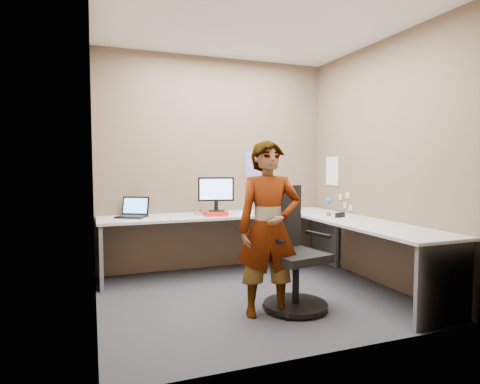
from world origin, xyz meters
name	(u,v)px	position (x,y,z in m)	size (l,w,h in m)	color
ground	(254,297)	(0.00, 0.00, 0.00)	(3.00, 3.00, 0.00)	#232328
wall_back	(216,163)	(0.00, 1.30, 1.35)	(3.00, 3.00, 0.00)	brown
wall_right	(378,163)	(1.50, 0.00, 1.35)	(2.70, 2.70, 0.00)	brown
wall_left	(93,163)	(-1.50, 0.00, 1.35)	(2.70, 2.70, 0.00)	brown
ceiling	(255,23)	(0.00, 0.00, 2.70)	(3.00, 3.00, 0.00)	white
desk	(277,231)	(0.44, 0.39, 0.59)	(2.98, 2.58, 0.73)	#ABABAB
paper_ream	(217,214)	(-0.13, 0.85, 0.76)	(0.27, 0.20, 0.05)	red
monitor	(216,191)	(-0.13, 0.86, 1.02)	(0.42, 0.16, 0.40)	black
laptop	(133,212)	(-1.07, 1.08, 0.79)	(0.41, 0.39, 0.23)	black
trackball_mouse	(200,213)	(-0.30, 0.97, 0.76)	(0.12, 0.08, 0.07)	#B7B7BC
origami	(242,212)	(0.18, 0.83, 0.76)	(0.10, 0.10, 0.06)	white
stapler	(340,215)	(1.16, 0.22, 0.76)	(0.15, 0.04, 0.06)	black
flower	(329,204)	(1.11, 0.38, 0.87)	(0.07, 0.07, 0.22)	brown
calendar_purple	(256,167)	(0.55, 1.29, 1.30)	(0.30, 0.01, 0.40)	#846BB7
calendar_white	(332,171)	(1.49, 0.90, 1.25)	(0.01, 0.28, 0.38)	white
sticky_note_a	(347,195)	(1.49, 0.55, 0.95)	(0.01, 0.07, 0.07)	#F2E059
sticky_note_b	(345,205)	(1.49, 0.60, 0.82)	(0.01, 0.07, 0.07)	pink
sticky_note_c	(351,208)	(1.49, 0.48, 0.80)	(0.01, 0.07, 0.07)	pink
sticky_note_d	(340,197)	(1.49, 0.70, 0.92)	(0.01, 0.07, 0.07)	#F2E059
office_chair	(291,259)	(0.21, -0.39, 0.46)	(0.62, 0.60, 1.12)	black
person	(269,229)	(-0.06, -0.49, 0.77)	(0.56, 0.37, 1.55)	#999399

